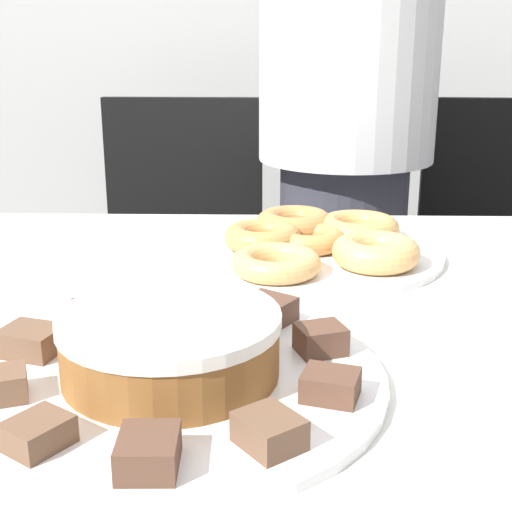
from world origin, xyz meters
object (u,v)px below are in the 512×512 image
at_px(person_standing, 346,137).
at_px(plate_donuts, 309,252).
at_px(office_chair_right, 503,301).
at_px(frosted_cake, 170,344).
at_px(office_chair_left, 179,299).
at_px(plate_cake, 172,379).

relative_size(person_standing, plate_donuts, 4.24).
bearing_deg(office_chair_right, plate_donuts, -123.68).
xyz_separation_m(person_standing, frosted_cake, (-0.25, -1.04, -0.04)).
bearing_deg(office_chair_left, office_chair_right, 1.36).
relative_size(person_standing, frosted_cake, 8.07).
xyz_separation_m(office_chair_right, frosted_cake, (-0.65, -1.05, 0.36)).
relative_size(person_standing, office_chair_right, 1.76).
distance_m(person_standing, office_chair_left, 0.56).
distance_m(person_standing, plate_cake, 1.07).
xyz_separation_m(office_chair_right, plate_cake, (-0.65, -1.05, 0.32)).
bearing_deg(plate_donuts, plate_cake, -109.90).
bearing_deg(frosted_cake, plate_cake, 45.00).
height_order(person_standing, office_chair_right, person_standing).
height_order(person_standing, plate_donuts, person_standing).
distance_m(person_standing, office_chair_right, 0.56).
height_order(office_chair_left, office_chair_right, same).
bearing_deg(plate_donuts, frosted_cake, -109.90).
xyz_separation_m(office_chair_left, office_chair_right, (0.79, -0.00, 0.00)).
relative_size(person_standing, plate_cake, 4.12).
bearing_deg(plate_cake, person_standing, 76.20).
relative_size(office_chair_right, plate_donuts, 2.40).
bearing_deg(plate_donuts, person_standing, 80.15).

